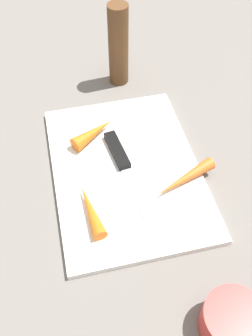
{
  "coord_description": "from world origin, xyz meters",
  "views": [
    {
      "loc": [
        0.4,
        -0.09,
        0.54
      ],
      "look_at": [
        0.0,
        0.0,
        0.01
      ],
      "focal_mm": 39.58,
      "sensor_mm": 36.0,
      "label": 1
    }
  ],
  "objects": [
    {
      "name": "ground_plane",
      "position": [
        0.0,
        0.0,
        0.0
      ],
      "size": [
        1.4,
        1.4,
        0.0
      ],
      "primitive_type": "plane",
      "color": "slate"
    },
    {
      "name": "cutting_board",
      "position": [
        0.0,
        0.0,
        0.01
      ],
      "size": [
        0.36,
        0.26,
        0.01
      ],
      "primitive_type": "cube",
      "color": "white",
      "rests_on": "ground_plane"
    },
    {
      "name": "knife",
      "position": [
        -0.03,
        -0.01,
        0.02
      ],
      "size": [
        0.2,
        0.05,
        0.01
      ],
      "rotation": [
        0.0,
        0.0,
        0.14
      ],
      "color": "#B7B7BC",
      "rests_on": "cutting_board"
    },
    {
      "name": "pepper_grinder",
      "position": [
        -0.26,
        0.04,
        0.09
      ],
      "size": [
        0.04,
        0.04,
        0.18
      ],
      "primitive_type": "cylinder",
      "color": "brown",
      "rests_on": "ground_plane"
    },
    {
      "name": "carrot_shortest",
      "position": [
        -0.09,
        -0.04,
        0.03
      ],
      "size": [
        0.07,
        0.1,
        0.03
      ],
      "primitive_type": "cone",
      "rotation": [
        0.0,
        1.57,
        2.12
      ],
      "color": "orange",
      "rests_on": "cutting_board"
    },
    {
      "name": "small_bowl",
      "position": [
        0.3,
        0.08,
        0.03
      ],
      "size": [
        0.08,
        0.08,
        0.05
      ],
      "primitive_type": "cylinder",
      "color": "red",
      "rests_on": "ground_plane"
    },
    {
      "name": "carrot_longest",
      "position": [
        0.06,
        0.09,
        0.02
      ],
      "size": [
        0.07,
        0.12,
        0.02
      ],
      "primitive_type": "cone",
      "rotation": [
        0.0,
        1.57,
        5.09
      ],
      "color": "orange",
      "rests_on": "cutting_board"
    },
    {
      "name": "carrot_medium",
      "position": [
        0.08,
        -0.08,
        0.02
      ],
      "size": [
        0.11,
        0.04,
        0.02
      ],
      "primitive_type": "cone",
      "rotation": [
        0.0,
        1.57,
        3.29
      ],
      "color": "orange",
      "rests_on": "cutting_board"
    }
  ]
}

